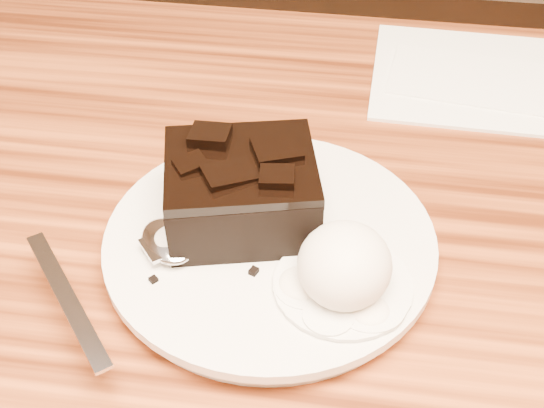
# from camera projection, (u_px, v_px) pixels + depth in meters

# --- Properties ---
(plate) EXTENTS (0.23, 0.23, 0.02)m
(plate) POSITION_uv_depth(u_px,v_px,m) (270.00, 246.00, 0.51)
(plate) COLOR silver
(plate) RESTS_ON dining_table
(brownie) EXTENTS (0.12, 0.11, 0.05)m
(brownie) POSITION_uv_depth(u_px,v_px,m) (242.00, 194.00, 0.50)
(brownie) COLOR black
(brownie) RESTS_ON plate
(ice_cream_scoop) EXTENTS (0.06, 0.06, 0.05)m
(ice_cream_scoop) POSITION_uv_depth(u_px,v_px,m) (345.00, 265.00, 0.46)
(ice_cream_scoop) COLOR white
(ice_cream_scoop) RESTS_ON plate
(melt_puddle) EXTENTS (0.09, 0.09, 0.00)m
(melt_puddle) POSITION_uv_depth(u_px,v_px,m) (343.00, 286.00, 0.47)
(melt_puddle) COLOR white
(melt_puddle) RESTS_ON plate
(spoon) EXTENTS (0.15, 0.17, 0.01)m
(spoon) POSITION_uv_depth(u_px,v_px,m) (168.00, 243.00, 0.49)
(spoon) COLOR silver
(spoon) RESTS_ON plate
(napkin) EXTENTS (0.17, 0.17, 0.01)m
(napkin) POSITION_uv_depth(u_px,v_px,m) (463.00, 75.00, 0.68)
(napkin) COLOR white
(napkin) RESTS_ON dining_table
(crumb_a) EXTENTS (0.01, 0.01, 0.00)m
(crumb_a) POSITION_uv_depth(u_px,v_px,m) (254.00, 271.00, 0.48)
(crumb_a) COLOR black
(crumb_a) RESTS_ON plate
(crumb_b) EXTENTS (0.01, 0.01, 0.00)m
(crumb_b) POSITION_uv_depth(u_px,v_px,m) (153.00, 280.00, 0.47)
(crumb_b) COLOR black
(crumb_b) RESTS_ON plate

